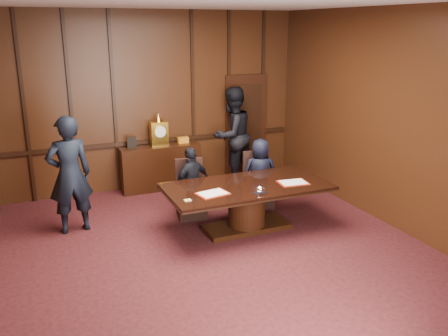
% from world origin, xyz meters
% --- Properties ---
extents(room, '(7.00, 7.04, 3.50)m').
position_xyz_m(room, '(0.07, 0.14, 1.72)').
color(room, black).
rests_on(room, ground).
extents(sideboard, '(1.60, 0.45, 1.54)m').
position_xyz_m(sideboard, '(0.00, 3.26, 0.49)').
color(sideboard, black).
rests_on(sideboard, ground).
extents(conference_table, '(2.62, 1.32, 0.76)m').
position_xyz_m(conference_table, '(0.73, 0.74, 0.51)').
color(conference_table, black).
rests_on(conference_table, ground).
extents(folder_left, '(0.51, 0.41, 0.02)m').
position_xyz_m(folder_left, '(0.06, 0.56, 0.77)').
color(folder_left, '#AE2610').
rests_on(folder_left, conference_table).
extents(folder_right, '(0.49, 0.38, 0.02)m').
position_xyz_m(folder_right, '(1.45, 0.53, 0.77)').
color(folder_right, '#AE2610').
rests_on(folder_right, conference_table).
extents(inkstand, '(0.20, 0.14, 0.12)m').
position_xyz_m(inkstand, '(0.73, 0.29, 0.81)').
color(inkstand, white).
rests_on(inkstand, conference_table).
extents(notepad, '(0.10, 0.07, 0.01)m').
position_xyz_m(notepad, '(-0.38, 0.43, 0.77)').
color(notepad, '#E3D46F').
rests_on(notepad, conference_table).
extents(chair_left, '(0.56, 0.56, 0.99)m').
position_xyz_m(chair_left, '(0.08, 1.62, 0.29)').
color(chair_left, black).
rests_on(chair_left, ground).
extents(chair_right, '(0.56, 0.56, 0.99)m').
position_xyz_m(chair_right, '(1.38, 1.62, 0.29)').
color(chair_right, black).
rests_on(chair_right, ground).
extents(signatory_left, '(0.80, 0.54, 1.25)m').
position_xyz_m(signatory_left, '(0.08, 1.54, 0.63)').
color(signatory_left, black).
rests_on(signatory_left, ground).
extents(signatory_right, '(0.72, 0.58, 1.28)m').
position_xyz_m(signatory_right, '(1.38, 1.54, 0.64)').
color(signatory_right, black).
rests_on(signatory_right, ground).
extents(witness_left, '(0.74, 0.54, 1.89)m').
position_xyz_m(witness_left, '(-1.87, 1.77, 0.95)').
color(witness_left, black).
rests_on(witness_left, ground).
extents(witness_right, '(1.19, 1.08, 2.01)m').
position_xyz_m(witness_right, '(1.52, 3.10, 1.01)').
color(witness_right, black).
rests_on(witness_right, ground).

